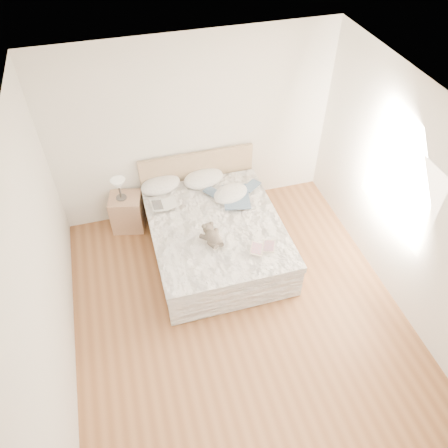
% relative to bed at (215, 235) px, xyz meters
% --- Properties ---
extents(floor, '(4.00, 4.50, 0.00)m').
position_rel_bed_xyz_m(floor, '(0.00, -1.19, -0.31)').
color(floor, brown).
rests_on(floor, ground).
extents(ceiling, '(4.00, 4.50, 0.00)m').
position_rel_bed_xyz_m(ceiling, '(0.00, -1.19, 2.39)').
color(ceiling, white).
rests_on(ceiling, ground).
extents(wall_back, '(4.00, 0.02, 2.70)m').
position_rel_bed_xyz_m(wall_back, '(0.00, 1.06, 1.04)').
color(wall_back, white).
rests_on(wall_back, ground).
extents(wall_left, '(0.02, 4.50, 2.70)m').
position_rel_bed_xyz_m(wall_left, '(-2.00, -1.19, 1.04)').
color(wall_left, white).
rests_on(wall_left, ground).
extents(wall_right, '(0.02, 4.50, 2.70)m').
position_rel_bed_xyz_m(wall_right, '(2.00, -1.19, 1.04)').
color(wall_right, white).
rests_on(wall_right, ground).
extents(window, '(0.02, 1.30, 1.10)m').
position_rel_bed_xyz_m(window, '(1.99, -0.89, 1.14)').
color(window, white).
rests_on(window, wall_right).
extents(bed, '(1.72, 2.14, 1.00)m').
position_rel_bed_xyz_m(bed, '(0.00, 0.00, 0.00)').
color(bed, tan).
rests_on(bed, floor).
extents(nightstand, '(0.53, 0.49, 0.56)m').
position_rel_bed_xyz_m(nightstand, '(-1.12, 0.83, -0.03)').
color(nightstand, tan).
rests_on(nightstand, floor).
extents(table_lamp, '(0.21, 0.21, 0.33)m').
position_rel_bed_xyz_m(table_lamp, '(-1.15, 0.83, 0.49)').
color(table_lamp, '#49433F').
rests_on(table_lamp, nightstand).
extents(pillow_left, '(0.68, 0.56, 0.18)m').
position_rel_bed_xyz_m(pillow_left, '(-0.57, 0.88, 0.33)').
color(pillow_left, white).
rests_on(pillow_left, bed).
extents(pillow_middle, '(0.70, 0.57, 0.18)m').
position_rel_bed_xyz_m(pillow_middle, '(0.06, 0.85, 0.33)').
color(pillow_middle, white).
rests_on(pillow_middle, bed).
extents(pillow_right, '(0.65, 0.57, 0.16)m').
position_rel_bed_xyz_m(pillow_right, '(0.35, 0.41, 0.33)').
color(pillow_right, white).
rests_on(pillow_right, bed).
extents(blouse, '(0.67, 0.70, 0.02)m').
position_rel_bed_xyz_m(blouse, '(0.40, 0.33, 0.32)').
color(blouse, '#3A506A').
rests_on(blouse, bed).
extents(photo_book, '(0.37, 0.26, 0.03)m').
position_rel_bed_xyz_m(photo_book, '(-0.61, 0.44, 0.32)').
color(photo_book, white).
rests_on(photo_book, bed).
extents(childrens_book, '(0.39, 0.34, 0.02)m').
position_rel_bed_xyz_m(childrens_book, '(0.44, -0.70, 0.32)').
color(childrens_book, beige).
rests_on(childrens_book, bed).
extents(teddy_bear, '(0.31, 0.38, 0.18)m').
position_rel_bed_xyz_m(teddy_bear, '(-0.14, -0.43, 0.34)').
color(teddy_bear, brown).
rests_on(teddy_bear, bed).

